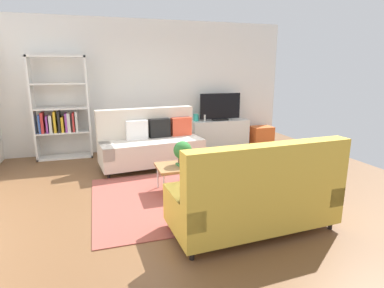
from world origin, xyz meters
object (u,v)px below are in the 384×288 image
tv_console (219,133)px  bottle_0 (205,118)px  tv (220,107)px  table_book_0 (185,164)px  couch_green (254,196)px  coffee_table (193,166)px  storage_trunk (261,135)px  vase_0 (196,118)px  couch_beige (151,143)px  bookshelf (61,113)px  potted_plant (183,151)px

tv_console → bottle_0: (-0.39, -0.04, 0.40)m
tv → table_book_0: bearing=-122.3°
couch_green → tv_console: 4.12m
tv_console → table_book_0: (-1.59, -2.54, 0.12)m
coffee_table → storage_trunk: bearing=43.3°
vase_0 → tv_console: bearing=-4.9°
bottle_0 → couch_beige: bearing=-144.2°
vase_0 → coffee_table: bearing=-109.1°
bottle_0 → coffee_table: bearing=-113.4°
coffee_table → couch_beige: bearing=105.5°
couch_beige → bookshelf: bookshelf is taller
couch_beige → storage_trunk: size_ratio=3.81×
bookshelf → vase_0: bearing=0.6°
couch_beige → table_book_0: couch_beige is taller
tv_console → table_book_0: bearing=-122.1°
couch_green → table_book_0: bearing=103.2°
couch_green → tv: (1.18, 3.93, 0.51)m
table_book_0 → vase_0: 2.79m
couch_green → table_book_0: (-0.41, 1.41, -0.01)m
couch_green → storage_trunk: bearing=56.3°
couch_green → bookshelf: (-2.34, 3.97, 0.52)m
tv_console → potted_plant: 2.99m
tv_console → bookshelf: 3.58m
storage_trunk → vase_0: 1.76m
couch_beige → bottle_0: bearing=-150.5°
couch_green → vase_0: bearing=78.4°
tv_console → tv: tv is taller
storage_trunk → table_book_0: table_book_0 is taller
couch_green → coffee_table: size_ratio=1.77×
tv → bottle_0: (-0.39, -0.02, -0.23)m
tv_console → couch_green: bearing=-106.6°
couch_beige → vase_0: 1.75m
storage_trunk → vase_0: size_ratio=3.16×
tv_console → potted_plant: size_ratio=3.86×
couch_beige → storage_trunk: 3.14m
tv_console → coffee_table: bearing=-120.2°
bottle_0 → bookshelf: bearing=178.9°
tv_console → storage_trunk: bearing=-5.2°
potted_plant → table_book_0: 0.20m
couch_beige → potted_plant: (0.25, -1.39, 0.18)m
potted_plant → tv_console: bearing=57.0°
tv → table_book_0: tv is taller
coffee_table → bottle_0: bearing=66.6°
tv_console → bookshelf: bearing=179.7°
tv_console → tv: bearing=-90.0°
bookshelf → potted_plant: (1.91, -2.51, -0.34)m
coffee_table → couch_green: bearing=-78.4°
potted_plant → table_book_0: (0.03, -0.05, -0.19)m
couch_beige → tv_console: (1.86, 1.10, -0.13)m
couch_beige → couch_green: bearing=97.3°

